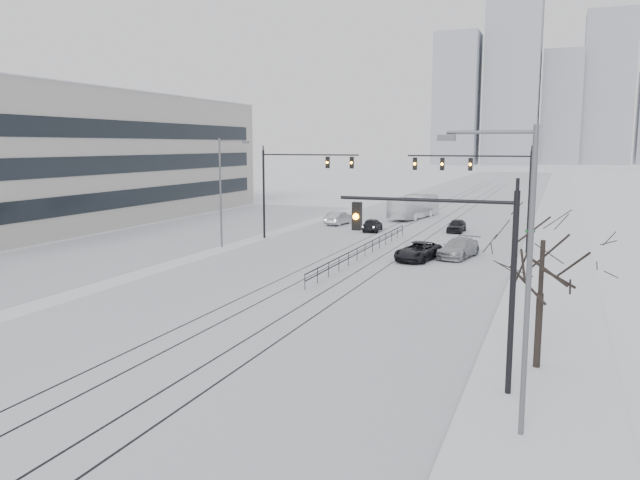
{
  "coord_description": "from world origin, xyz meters",
  "views": [
    {
      "loc": [
        13.7,
        -14.97,
        8.45
      ],
      "look_at": [
        1.3,
        17.09,
        3.2
      ],
      "focal_mm": 35.0,
      "sensor_mm": 36.0,
      "label": 1
    }
  ],
  "objects": [
    {
      "name": "median_fence",
      "position": [
        0.0,
        30.0,
        0.53
      ],
      "size": [
        0.06,
        24.0,
        1.0
      ],
      "color": "black",
      "rests_on": "ground"
    },
    {
      "name": "sedan_sb_outer",
      "position": [
        -8.29,
        47.46,
        0.7
      ],
      "size": [
        1.94,
        4.39,
        1.4
      ],
      "primitive_type": "imported",
      "rotation": [
        0.0,
        0.0,
        3.03
      ],
      "color": "#A5A6AD",
      "rests_on": "ground"
    },
    {
      "name": "skyline",
      "position": [
        5.02,
        273.63,
        30.65
      ],
      "size": [
        96.0,
        48.0,
        72.0
      ],
      "color": "#969BA5",
      "rests_on": "ground"
    },
    {
      "name": "ground",
      "position": [
        0.0,
        0.0,
        0.0
      ],
      "size": [
        500.0,
        500.0,
        0.0
      ],
      "primitive_type": "plane",
      "color": "white",
      "rests_on": "ground"
    },
    {
      "name": "bare_tree",
      "position": [
        13.2,
        9.0,
        4.49
      ],
      "size": [
        4.4,
        4.4,
        6.1
      ],
      "color": "black",
      "rests_on": "ground"
    },
    {
      "name": "sidewalk_east",
      "position": [
        13.5,
        60.0,
        0.08
      ],
      "size": [
        5.0,
        260.0,
        0.16
      ],
      "primitive_type": "cube",
      "color": "silver",
      "rests_on": "ground"
    },
    {
      "name": "sedan_nb_right",
      "position": [
        6.73,
        32.08,
        0.72
      ],
      "size": [
        2.99,
        5.3,
        1.45
      ],
      "primitive_type": "imported",
      "rotation": [
        0.0,
        0.0,
        -0.2
      ],
      "color": "#A0A3A8",
      "rests_on": "ground"
    },
    {
      "name": "parking_strip",
      "position": [
        -20.0,
        35.0,
        0.01
      ],
      "size": [
        14.0,
        60.0,
        0.03
      ],
      "primitive_type": "cube",
      "color": "silver",
      "rests_on": "ground"
    },
    {
      "name": "street_light_east",
      "position": [
        12.7,
        3.0,
        5.21
      ],
      "size": [
        2.73,
        0.25,
        9.0
      ],
      "color": "#595B60",
      "rests_on": "ground"
    },
    {
      "name": "traffic_mast_near",
      "position": [
        10.79,
        6.0,
        4.56
      ],
      "size": [
        6.1,
        0.37,
        7.0
      ],
      "color": "black",
      "rests_on": "ground"
    },
    {
      "name": "curb",
      "position": [
        11.05,
        60.0,
        0.06
      ],
      "size": [
        0.1,
        260.0,
        0.12
      ],
      "primitive_type": "cube",
      "color": "gray",
      "rests_on": "ground"
    },
    {
      "name": "road",
      "position": [
        0.0,
        60.0,
        0.01
      ],
      "size": [
        22.0,
        260.0,
        0.02
      ],
      "primitive_type": "cube",
      "color": "silver",
      "rests_on": "ground"
    },
    {
      "name": "street_sign",
      "position": [
        11.8,
        32.0,
        1.61
      ],
      "size": [
        0.7,
        0.06,
        2.4
      ],
      "color": "#595B60",
      "rests_on": "ground"
    },
    {
      "name": "sedan_nb_far",
      "position": [
        4.37,
        46.17,
        0.63
      ],
      "size": [
        1.58,
        3.74,
        1.26
      ],
      "primitive_type": "imported",
      "rotation": [
        0.0,
        0.0,
        -0.02
      ],
      "color": "black",
      "rests_on": "ground"
    },
    {
      "name": "traffic_mast_ne",
      "position": [
        8.15,
        34.99,
        5.76
      ],
      "size": [
        9.6,
        0.37,
        8.0
      ],
      "color": "black",
      "rests_on": "ground"
    },
    {
      "name": "street_light_west",
      "position": [
        -12.2,
        30.0,
        5.21
      ],
      "size": [
        2.73,
        0.25,
        9.0
      ],
      "color": "#595B60",
      "rests_on": "ground"
    },
    {
      "name": "sedan_sb_inner",
      "position": [
        -3.47,
        43.77,
        0.65
      ],
      "size": [
        1.85,
        3.93,
        1.3
      ],
      "primitive_type": "imported",
      "rotation": [
        0.0,
        0.0,
        3.22
      ],
      "color": "black",
      "rests_on": "ground"
    },
    {
      "name": "box_truck",
      "position": [
        -2.09,
        55.88,
        1.35
      ],
      "size": [
        4.13,
        9.96,
        2.7
      ],
      "primitive_type": "imported",
      "rotation": [
        0.0,
        0.0,
        2.94
      ],
      "color": "white",
      "rests_on": "ground"
    },
    {
      "name": "tram_rails",
      "position": [
        -0.0,
        40.0,
        0.02
      ],
      "size": [
        5.3,
        180.0,
        0.01
      ],
      "color": "black",
      "rests_on": "ground"
    },
    {
      "name": "office_building",
      "position": [
        -37.97,
        35.0,
        7.06
      ],
      "size": [
        20.2,
        62.2,
        14.11
      ],
      "color": "beige",
      "rests_on": "ground"
    },
    {
      "name": "sedan_nb_front",
      "position": [
        4.1,
        29.93,
        0.67
      ],
      "size": [
        3.11,
        5.19,
        1.35
      ],
      "primitive_type": "imported",
      "rotation": [
        0.0,
        0.0,
        -0.19
      ],
      "color": "black",
      "rests_on": "ground"
    },
    {
      "name": "traffic_mast_nw",
      "position": [
        -8.52,
        36.0,
        5.57
      ],
      "size": [
        9.1,
        0.37,
        8.0
      ],
      "color": "black",
      "rests_on": "ground"
    }
  ]
}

